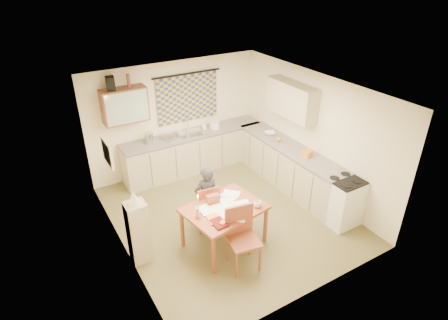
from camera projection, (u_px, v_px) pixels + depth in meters
floor at (228, 215)px, 7.24m from camera, size 4.00×4.50×0.02m
ceiling at (229, 89)px, 6.04m from camera, size 4.00×4.50×0.02m
wall_back at (176, 117)px, 8.35m from camera, size 4.00×0.02×2.50m
wall_front at (317, 227)px, 4.94m from camera, size 4.00×0.02×2.50m
wall_left at (116, 190)px, 5.74m from camera, size 0.02×4.50×2.50m
wall_right at (313, 134)px, 7.55m from camera, size 0.02×4.50×2.50m
window_blind at (188, 98)px, 8.26m from camera, size 1.45×0.03×1.05m
curtain_rod at (187, 74)px, 7.99m from camera, size 1.60×0.04×0.04m
wall_cabinet at (125, 105)px, 7.44m from camera, size 0.90×0.34×0.70m
wall_cabinet_glass at (127, 108)px, 7.31m from camera, size 0.84×0.02×0.64m
upper_cabinet_right at (291, 99)px, 7.60m from camera, size 0.34×1.30×0.70m
framed_print at (107, 153)px, 5.85m from camera, size 0.04×0.50×0.40m
print_canvas at (109, 152)px, 5.86m from camera, size 0.01×0.42×0.32m
counter_back at (194, 151)px, 8.62m from camera, size 3.30×0.62×0.92m
counter_right at (289, 166)px, 8.01m from camera, size 0.62×2.95×0.92m
stove at (342, 201)px, 6.85m from camera, size 0.59×0.59×0.92m
sink at (192, 135)px, 8.40m from camera, size 0.61×0.52×0.10m
tap at (188, 125)px, 8.44m from camera, size 0.03×0.03×0.28m
dish_rack at (170, 137)px, 8.13m from camera, size 0.43×0.40×0.06m
kettle at (149, 138)px, 7.87m from camera, size 0.23×0.23×0.24m
mixing_bowl at (215, 125)px, 8.60m from camera, size 0.31×0.31×0.16m
soap_bottle at (204, 126)px, 8.53m from camera, size 0.08×0.09×0.17m
bowl at (270, 133)px, 8.31m from camera, size 0.35×0.35×0.06m
orange_bag at (307, 154)px, 7.38m from camera, size 0.26×0.22×0.12m
fruit_orange at (279, 139)px, 7.99m from camera, size 0.10×0.10×0.10m
speaker at (110, 83)px, 7.11m from camera, size 0.19×0.22×0.26m
bottle_green at (112, 83)px, 7.12m from camera, size 0.07×0.07×0.26m
bottle_brown at (128, 81)px, 7.27m from camera, size 0.09×0.09×0.26m
dining_table at (224, 225)px, 6.35m from camera, size 1.41×1.16×0.75m
chair_far at (206, 214)px, 6.79m from camera, size 0.46×0.46×0.92m
chair_near at (243, 249)px, 5.93m from camera, size 0.54×0.54×1.03m
person at (207, 198)px, 6.65m from camera, size 0.51×0.38×1.24m
shelf_stand at (138, 232)px, 5.93m from camera, size 0.32×0.30×1.10m
lampshade at (134, 198)px, 5.62m from camera, size 0.20×0.20×0.22m
letter_rack at (213, 199)px, 6.26m from camera, size 0.23×0.13×0.16m
mug at (258, 204)px, 6.18m from camera, size 0.21×0.21×0.10m
magazine at (213, 225)px, 5.74m from camera, size 0.23×0.30×0.03m
book at (208, 220)px, 5.86m from camera, size 0.29×0.34×0.02m
orange_box at (223, 223)px, 5.79m from camera, size 0.14×0.13×0.04m
eyeglasses at (244, 212)px, 6.05m from camera, size 0.14×0.06×0.02m
candle_holder at (198, 213)px, 5.90m from camera, size 0.07×0.07×0.18m
candle at (198, 203)px, 5.79m from camera, size 0.03×0.03×0.22m
candle_flame at (198, 196)px, 5.75m from camera, size 0.02×0.02×0.02m
papers at (228, 207)px, 6.18m from camera, size 0.90×0.99×0.02m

